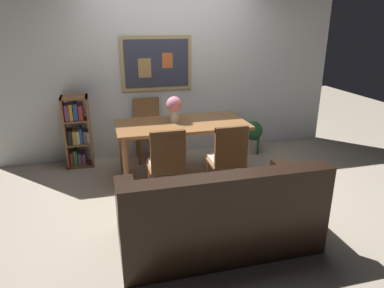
% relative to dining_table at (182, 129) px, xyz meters
% --- Properties ---
extents(ground_plane, '(12.00, 12.00, 0.00)m').
position_rel_dining_table_xyz_m(ground_plane, '(0.07, -0.48, -0.65)').
color(ground_plane, tan).
extents(wall_back_with_painting, '(5.20, 0.14, 2.60)m').
position_rel_dining_table_xyz_m(wall_back_with_painting, '(0.07, 0.96, 0.65)').
color(wall_back_with_painting, silver).
rests_on(wall_back_with_painting, ground_plane).
extents(dining_table, '(1.69, 0.84, 0.74)m').
position_rel_dining_table_xyz_m(dining_table, '(0.00, 0.00, 0.00)').
color(dining_table, brown).
rests_on(dining_table, ground_plane).
extents(dining_chair_far_left, '(0.40, 0.41, 0.91)m').
position_rel_dining_table_xyz_m(dining_chair_far_left, '(-0.35, 0.75, -0.11)').
color(dining_chair_far_left, brown).
rests_on(dining_chair_far_left, ground_plane).
extents(dining_chair_near_left, '(0.40, 0.41, 0.91)m').
position_rel_dining_table_xyz_m(dining_chair_near_left, '(-0.34, -0.74, -0.11)').
color(dining_chair_near_left, brown).
rests_on(dining_chair_near_left, ground_plane).
extents(dining_chair_near_right, '(0.40, 0.41, 0.91)m').
position_rel_dining_table_xyz_m(dining_chair_near_right, '(0.36, -0.77, -0.11)').
color(dining_chair_near_right, brown).
rests_on(dining_chair_near_right, ground_plane).
extents(leather_couch, '(1.80, 0.84, 0.84)m').
position_rel_dining_table_xyz_m(leather_couch, '(-0.05, -1.64, -0.34)').
color(leather_couch, black).
rests_on(leather_couch, ground_plane).
extents(bookshelf, '(0.36, 0.28, 1.02)m').
position_rel_dining_table_xyz_m(bookshelf, '(-1.36, 0.71, -0.15)').
color(bookshelf, brown).
rests_on(bookshelf, ground_plane).
extents(potted_ivy, '(0.30, 0.30, 0.52)m').
position_rel_dining_table_xyz_m(potted_ivy, '(1.28, 0.57, -0.36)').
color(potted_ivy, '#B2ADA3').
rests_on(potted_ivy, ground_plane).
extents(flower_vase, '(0.21, 0.21, 0.34)m').
position_rel_dining_table_xyz_m(flower_vase, '(-0.08, 0.07, 0.30)').
color(flower_vase, beige).
rests_on(flower_vase, dining_table).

